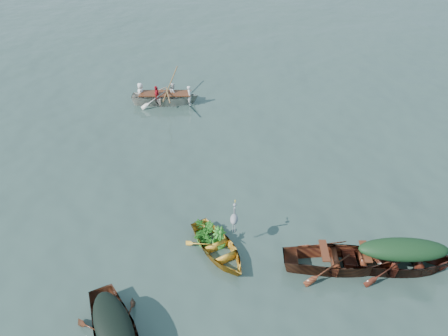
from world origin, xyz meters
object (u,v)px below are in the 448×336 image
object	(u,v)px
yellow_dinghy	(218,253)
open_wooden_boat	(341,268)
heron	(234,223)
rowed_boat	(166,103)
green_tarp_boat	(397,268)

from	to	relation	value
yellow_dinghy	open_wooden_boat	world-z (taller)	open_wooden_boat
yellow_dinghy	open_wooden_boat	xyz separation A→B (m)	(3.39, -0.23, 0.00)
yellow_dinghy	heron	distance (m)	1.01
open_wooden_boat	rowed_boat	world-z (taller)	open_wooden_boat
open_wooden_boat	rowed_boat	bearing A→B (deg)	32.85
rowed_boat	heron	xyz separation A→B (m)	(3.65, -8.40, 0.85)
yellow_dinghy	open_wooden_boat	size ratio (longest dim) A/B	0.66
heron	open_wooden_boat	bearing A→B (deg)	-47.59
green_tarp_boat	rowed_boat	distance (m)	12.05
rowed_boat	open_wooden_boat	bearing A→B (deg)	-149.02
yellow_dinghy	heron	xyz separation A→B (m)	(0.41, 0.37, 0.85)
yellow_dinghy	rowed_boat	world-z (taller)	rowed_boat
open_wooden_boat	rowed_boat	xyz separation A→B (m)	(-6.63, 8.99, 0.00)
yellow_dinghy	open_wooden_boat	bearing A→B (deg)	-40.16
yellow_dinghy	green_tarp_boat	distance (m)	4.91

